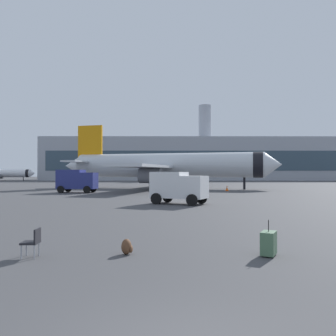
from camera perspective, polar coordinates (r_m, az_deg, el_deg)
The scene contains 9 objects.
airplane_at_gate at distance 54.47m, azimuth -0.40°, elevation 0.42°, with size 35.27×32.13×10.50m.
service_truck at distance 44.89m, azimuth -14.93°, elevation -1.93°, with size 5.04×3.03×2.90m.
cargo_van at distance 27.75m, azimuth 1.72°, elevation -3.02°, with size 4.83×3.84×2.60m.
safety_cone_near at distance 35.67m, azimuth 3.28°, elevation -4.32°, with size 0.44×0.44×0.66m.
safety_cone_mid at distance 48.25m, azimuth 9.78°, elevation -3.30°, with size 0.44×0.44×0.79m.
rolling_suitcase at distance 11.16m, azimuth 16.39°, elevation -11.88°, with size 0.65×0.75×1.10m.
traveller_backpack at distance 11.01m, azimuth -6.84°, elevation -12.90°, with size 0.36×0.40×0.48m.
gate_chair at distance 11.28m, azimuth -21.55°, elevation -11.19°, with size 0.48×0.48×0.86m.
terminal_building at distance 118.98m, azimuth 4.66°, elevation 1.41°, with size 100.58×24.04×25.85m.
Camera 1 is at (-0.21, -4.50, 2.55)m, focal length 36.65 mm.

